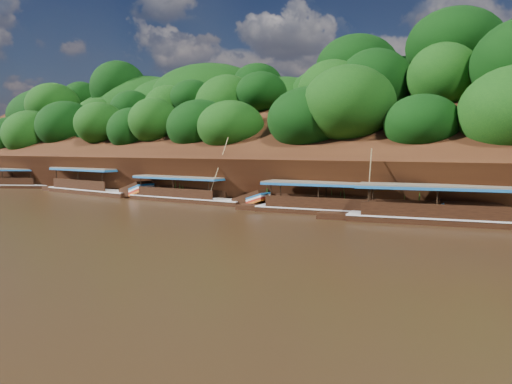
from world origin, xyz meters
TOP-DOWN VIEW (x-y plane):
  - ground at (0.00, 0.00)m, footprint 160.00×160.00m
  - riverbank at (-0.01, 22.73)m, footprint 120.00×30.06m
  - boat_0 at (10.52, 7.86)m, footprint 14.68×5.10m
  - boat_1 at (2.41, 8.08)m, footprint 13.08×3.84m
  - boat_2 at (-11.46, 8.44)m, footprint 13.97×2.49m
  - boat_3 at (-24.53, 8.73)m, footprint 14.76×3.33m
  - boat_4 at (-38.67, 8.79)m, footprint 12.16×7.24m
  - reeds at (-2.67, 9.46)m, footprint 49.05×2.49m

SIDE VIEW (x-z plane):
  - ground at x=0.00m, z-range 0.00..0.00m
  - boat_2 at x=-11.46m, z-range -2.46..3.45m
  - boat_1 at x=2.41m, z-range -2.00..3.01m
  - boat_4 at x=-38.67m, z-range -0.83..1.85m
  - boat_0 at x=10.52m, z-range -2.39..3.46m
  - boat_3 at x=-24.53m, z-range -0.96..2.15m
  - reeds at x=-2.67m, z-range -0.12..1.94m
  - riverbank at x=-0.01m, z-range -7.81..11.59m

